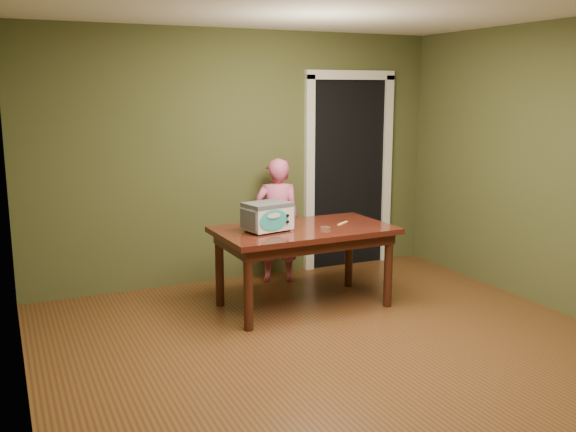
{
  "coord_description": "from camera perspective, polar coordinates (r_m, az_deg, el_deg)",
  "views": [
    {
      "loc": [
        -2.32,
        -3.79,
        1.99
      ],
      "look_at": [
        -0.13,
        1.0,
        0.95
      ],
      "focal_mm": 40.0,
      "sensor_mm": 36.0,
      "label": 1
    }
  ],
  "objects": [
    {
      "name": "dining_table",
      "position": [
        5.89,
        1.42,
        -1.99
      ],
      "size": [
        1.62,
        0.94,
        0.75
      ],
      "rotation": [
        0.0,
        0.0,
        0.02
      ],
      "color": "#38120C",
      "rests_on": "floor"
    },
    {
      "name": "baking_pan",
      "position": [
        5.81,
        3.33,
        -1.07
      ],
      "size": [
        0.1,
        0.1,
        0.02
      ],
      "color": "silver",
      "rests_on": "dining_table"
    },
    {
      "name": "toy_oven",
      "position": [
        5.7,
        -1.83,
        0.03
      ],
      "size": [
        0.46,
        0.36,
        0.26
      ],
      "rotation": [
        0.0,
        0.0,
        0.21
      ],
      "color": "#4C4F54",
      "rests_on": "dining_table"
    },
    {
      "name": "doorway",
      "position": [
        7.56,
        4.27,
        4.03
      ],
      "size": [
        1.1,
        0.66,
        2.25
      ],
      "color": "black",
      "rests_on": "ground"
    },
    {
      "name": "spatula",
      "position": [
        6.07,
        4.9,
        -0.63
      ],
      "size": [
        0.16,
        0.13,
        0.01
      ],
      "primitive_type": "cube",
      "rotation": [
        0.0,
        0.0,
        0.63
      ],
      "color": "#EFBF68",
      "rests_on": "dining_table"
    },
    {
      "name": "child",
      "position": [
        6.67,
        -0.97,
        -0.41
      ],
      "size": [
        0.55,
        0.45,
        1.31
      ],
      "primitive_type": "imported",
      "rotation": [
        0.0,
        0.0,
        2.81
      ],
      "color": "#DB5A87",
      "rests_on": "floor"
    },
    {
      "name": "room_shell",
      "position": [
        4.45,
        6.93,
        7.45
      ],
      "size": [
        4.52,
        5.02,
        2.61
      ],
      "color": "#474B28",
      "rests_on": "ground"
    },
    {
      "name": "floor",
      "position": [
        4.87,
        6.45,
        -13.03
      ],
      "size": [
        5.0,
        5.0,
        0.0
      ],
      "primitive_type": "plane",
      "color": "brown",
      "rests_on": "ground"
    }
  ]
}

